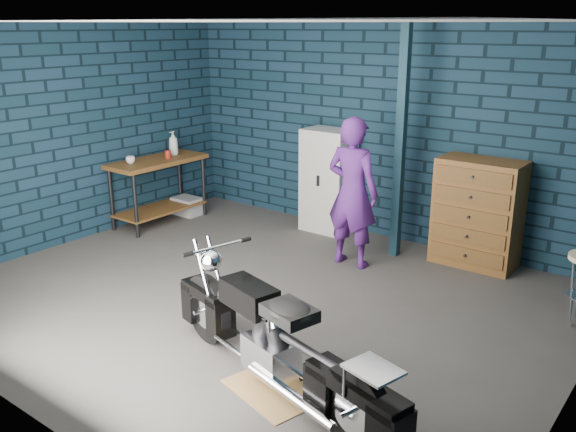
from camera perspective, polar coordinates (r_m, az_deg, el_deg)
name	(u,v)px	position (r m, az deg, el deg)	size (l,w,h in m)	color
ground	(257,297)	(6.32, -2.96, -7.60)	(6.00, 6.00, 0.00)	#454340
room_walls	(289,105)	(6.20, 0.11, 10.33)	(6.02, 5.01, 2.71)	#0E2531
support_post	(400,145)	(7.17, 10.47, 6.55)	(0.10, 0.10, 2.70)	#122C39
workbench	(159,191)	(8.68, -11.96, 2.29)	(0.60, 1.40, 0.91)	brown
drip_mat	(275,389)	(4.86, -1.19, -15.88)	(0.72, 0.54, 0.01)	olive
motorcycle	(275,333)	(4.62, -1.23, -10.93)	(2.18, 0.59, 0.96)	black
person	(352,193)	(6.92, 6.05, 2.20)	(0.63, 0.41, 1.73)	#4E1E72
storage_bin	(187,206)	(9.07, -9.42, 0.94)	(0.41, 0.29, 0.25)	gray
locker	(328,181)	(8.13, 3.74, 3.31)	(0.64, 0.46, 1.38)	silver
tool_chest	(477,213)	(7.26, 17.28, 0.25)	(0.93, 0.52, 1.24)	brown
cup_a	(130,160)	(8.37, -14.52, 5.10)	(0.12, 0.12, 0.10)	beige
mug_red	(168,154)	(8.58, -11.18, 5.67)	(0.08, 0.08, 0.11)	maroon
bottle	(173,143)	(8.79, -10.68, 6.72)	(0.13, 0.13, 0.33)	gray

